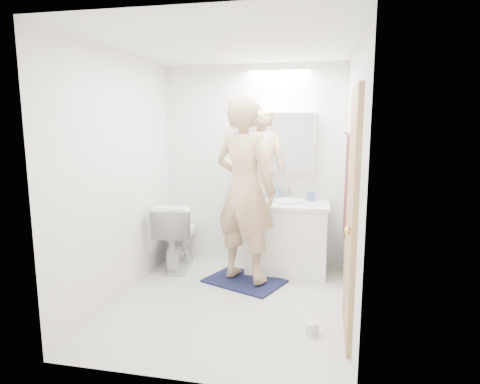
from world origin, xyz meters
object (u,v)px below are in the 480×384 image
(toilet, at_px, (177,234))
(soap_bottle_a, at_px, (261,191))
(vanity_cabinet, at_px, (287,239))
(toilet_paper_roll, at_px, (312,328))
(medicine_cabinet, at_px, (277,142))
(toothbrush_cup, at_px, (311,197))
(person, at_px, (245,190))
(soap_bottle_b, at_px, (277,192))

(toilet, xyz_separation_m, soap_bottle_a, (0.97, 0.27, 0.52))
(vanity_cabinet, relative_size, toilet_paper_roll, 8.18)
(medicine_cabinet, relative_size, toilet, 1.09)
(vanity_cabinet, bearing_deg, toothbrush_cup, 32.07)
(person, distance_m, toilet_paper_roll, 1.57)
(vanity_cabinet, bearing_deg, medicine_cabinet, 126.74)
(toilet, height_order, soap_bottle_a, soap_bottle_a)
(medicine_cabinet, bearing_deg, soap_bottle_a, -161.05)
(soap_bottle_b, relative_size, toilet_paper_roll, 1.65)
(person, xyz_separation_m, soap_bottle_a, (0.09, 0.58, -0.10))
(vanity_cabinet, distance_m, soap_bottle_b, 0.57)
(toothbrush_cup, height_order, toilet_paper_roll, toothbrush_cup)
(toilet, bearing_deg, toilet_paper_roll, 134.73)
(person, bearing_deg, toilet, 3.21)
(medicine_cabinet, distance_m, toilet, 1.61)
(vanity_cabinet, distance_m, soap_bottle_a, 0.65)
(vanity_cabinet, relative_size, medicine_cabinet, 1.02)
(toilet_paper_roll, bearing_deg, soap_bottle_b, 107.03)
(vanity_cabinet, bearing_deg, soap_bottle_a, 155.65)
(medicine_cabinet, distance_m, soap_bottle_b, 0.59)
(toilet, relative_size, soap_bottle_b, 4.46)
(toothbrush_cup, bearing_deg, toilet, -169.95)
(vanity_cabinet, distance_m, toilet, 1.30)
(vanity_cabinet, height_order, soap_bottle_b, soap_bottle_b)
(toilet_paper_roll, bearing_deg, soap_bottle_a, 113.53)
(vanity_cabinet, height_order, toothbrush_cup, toothbrush_cup)
(person, xyz_separation_m, soap_bottle_b, (0.28, 0.61, -0.12))
(person, bearing_deg, soap_bottle_b, -91.69)
(toothbrush_cup, relative_size, toilet_paper_roll, 0.91)
(vanity_cabinet, bearing_deg, soap_bottle_b, 128.01)
(person, xyz_separation_m, toilet_paper_roll, (0.76, -0.97, -0.98))
(medicine_cabinet, height_order, soap_bottle_b, medicine_cabinet)
(person, bearing_deg, soap_bottle_a, -75.65)
(medicine_cabinet, bearing_deg, vanity_cabinet, -53.26)
(person, bearing_deg, medicine_cabinet, -89.44)
(person, relative_size, toilet_paper_roll, 17.79)
(medicine_cabinet, distance_m, person, 0.84)
(vanity_cabinet, relative_size, person, 0.46)
(soap_bottle_b, xyz_separation_m, toothbrush_cup, (0.40, -0.02, -0.04))
(vanity_cabinet, distance_m, toothbrush_cup, 0.56)
(soap_bottle_a, xyz_separation_m, toothbrush_cup, (0.59, 0.01, -0.06))
(soap_bottle_b, bearing_deg, toothbrush_cup, -2.89)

